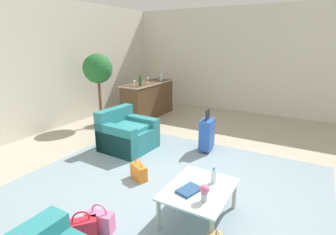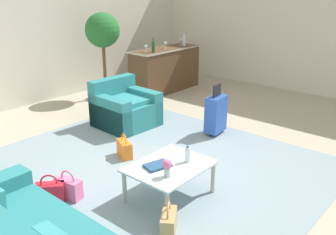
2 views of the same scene
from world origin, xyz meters
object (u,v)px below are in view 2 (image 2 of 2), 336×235
at_px(flower_vase, 167,166).
at_px(handbag_orange, 124,148).
at_px(water_bottle, 188,154).
at_px(wine_glass_leftmost, 146,47).
at_px(handbag_tan, 169,223).
at_px(handbag_red, 50,192).
at_px(armchair, 124,109).
at_px(wine_glass_left_of_centre, 165,44).
at_px(coffee_table_book, 158,166).
at_px(coffee_table, 170,169).
at_px(wine_glass_right_of_centre, 182,40).
at_px(bar_console, 165,69).
at_px(wine_bottle_green, 153,47).
at_px(suitcase_blue, 216,114).
at_px(potted_ficus, 103,38).
at_px(handbag_pink, 69,188).
at_px(wine_bottle_clear, 184,41).

relative_size(flower_vase, handbag_orange, 0.57).
xyz_separation_m(water_bottle, wine_glass_leftmost, (2.67, 3.20, 0.58)).
bearing_deg(handbag_tan, handbag_red, 107.43).
height_order(armchair, wine_glass_left_of_centre, wine_glass_left_of_centre).
bearing_deg(wine_glass_left_of_centre, coffee_table_book, -140.14).
distance_m(armchair, flower_vase, 2.78).
height_order(armchair, water_bottle, armchair).
bearing_deg(coffee_table, wine_glass_left_of_centre, 41.55).
bearing_deg(wine_glass_right_of_centre, handbag_tan, -142.55).
xyz_separation_m(armchair, wine_glass_left_of_centre, (2.20, 0.94, 0.80)).
bearing_deg(coffee_table, bar_console, 41.53).
xyz_separation_m(water_bottle, wine_glass_left_of_centre, (3.30, 3.20, 0.58)).
distance_m(armchair, wine_glass_right_of_centre, 3.10).
xyz_separation_m(coffee_table, wine_bottle_green, (2.97, 2.98, 0.73)).
height_order(armchair, coffee_table_book, armchair).
height_order(wine_bottle_green, handbag_tan, wine_bottle_green).
relative_size(suitcase_blue, handbag_tan, 2.37).
bearing_deg(wine_glass_right_of_centre, bar_console, -176.76).
distance_m(wine_glass_left_of_centre, potted_ficus, 1.44).
distance_m(flower_vase, wine_glass_leftmost, 4.52).
bearing_deg(bar_console, wine_glass_leftmost, 179.89).
relative_size(bar_console, suitcase_blue, 2.17).
bearing_deg(wine_glass_right_of_centre, flower_vase, -142.95).
distance_m(coffee_table_book, wine_glass_leftmost, 4.30).
bearing_deg(handbag_tan, wine_bottle_green, 44.32).
relative_size(suitcase_blue, handbag_orange, 2.37).
distance_m(coffee_table_book, handbag_red, 1.27).
bearing_deg(handbag_pink, handbag_tan, -79.54).
height_order(armchair, wine_glass_leftmost, wine_glass_leftmost).
distance_m(wine_glass_leftmost, suitcase_blue, 2.66).
relative_size(coffee_table, wine_bottle_green, 3.12).
bearing_deg(wine_bottle_clear, wine_glass_leftmost, 174.24).
bearing_deg(handbag_red, handbag_pink, -22.06).
height_order(wine_glass_leftmost, handbag_tan, wine_glass_leftmost).
xyz_separation_m(armchair, bar_console, (2.20, 0.93, 0.22)).
height_order(water_bottle, suitcase_blue, suitcase_blue).
xyz_separation_m(wine_bottle_green, suitcase_blue, (-0.97, -2.28, -0.74)).
distance_m(suitcase_blue, handbag_red, 2.99).
bearing_deg(armchair, bar_console, 23.02).
distance_m(wine_glass_leftmost, handbag_red, 4.50).
relative_size(handbag_tan, handbag_orange, 1.00).
xyz_separation_m(wine_glass_right_of_centre, handbag_red, (-5.11, -2.17, -0.96)).
bearing_deg(wine_bottle_clear, handbag_orange, -153.91).
bearing_deg(suitcase_blue, handbag_red, 174.82).
bearing_deg(coffee_table_book, water_bottle, -14.06).
height_order(bar_console, wine_glass_left_of_centre, wine_glass_left_of_centre).
xyz_separation_m(handbag_tan, potted_ficus, (2.73, 4.14, 1.16)).
relative_size(handbag_red, handbag_orange, 1.00).
height_order(suitcase_blue, handbag_orange, suitcase_blue).
distance_m(wine_glass_right_of_centre, suitcase_blue, 3.32).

